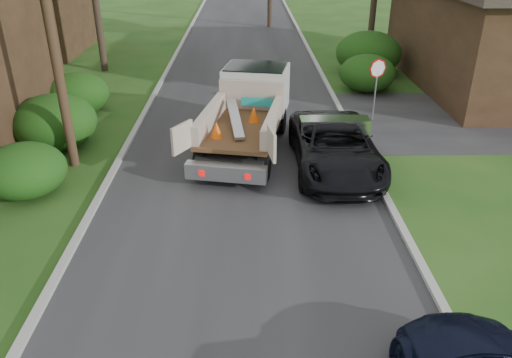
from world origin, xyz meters
The scene contains 12 objects.
ground centered at (0.00, 0.00, 0.00)m, with size 120.00×120.00×0.00m, color #1E4614.
road centered at (0.00, 10.00, 0.00)m, with size 8.00×90.00×0.02m, color #28282B.
curb_left centered at (-4.10, 10.00, 0.06)m, with size 0.20×90.00×0.12m, color #9E9E99.
curb_right centered at (4.10, 10.00, 0.06)m, with size 0.20×90.00×0.12m, color #9E9E99.
stop_sign centered at (5.20, 9.00, 1.78)m, with size 0.71×0.32×2.48m.
hedge_left_a centered at (-6.20, 3.00, 0.77)m, with size 2.34×2.34×1.53m, color #10410F.
hedge_left_b centered at (-6.50, 6.50, 0.94)m, with size 2.86×2.86×1.87m, color #10410F.
hedge_left_c centered at (-6.80, 10.00, 0.85)m, with size 2.60×2.60×1.70m, color #10410F.
hedge_right_a centered at (5.80, 13.00, 0.85)m, with size 2.60×2.60×1.70m, color #10410F.
hedge_right_b centered at (6.50, 16.00, 1.10)m, with size 3.38×3.38×2.21m, color #10410F.
flatbed_truck centered at (0.28, 7.06, 1.32)m, with size 3.82×6.78×2.43m.
black_pickup centered at (2.92, 4.54, 0.77)m, with size 2.56×5.54×1.54m, color black.
Camera 1 is at (0.13, -9.89, 6.97)m, focal length 35.00 mm.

